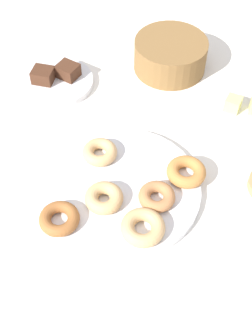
# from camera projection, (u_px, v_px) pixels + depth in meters

# --- Properties ---
(ground_plane) EXTENTS (2.40, 2.40, 0.00)m
(ground_plane) POSITION_uv_depth(u_px,v_px,m) (121.00, 191.00, 1.02)
(ground_plane) COLOR white
(donut_plate) EXTENTS (0.36, 0.36, 0.02)m
(donut_plate) POSITION_uv_depth(u_px,v_px,m) (121.00, 188.00, 1.02)
(donut_plate) COLOR silver
(donut_plate) RESTS_ON ground_plane
(donut_0) EXTENTS (0.11, 0.11, 0.03)m
(donut_0) POSITION_uv_depth(u_px,v_px,m) (100.00, 152.00, 1.05)
(donut_0) COLOR tan
(donut_0) RESTS_ON donut_plate
(donut_1) EXTENTS (0.10, 0.10, 0.03)m
(donut_1) POSITION_uv_depth(u_px,v_px,m) (157.00, 197.00, 0.98)
(donut_1) COLOR #B27547
(donut_1) RESTS_ON donut_plate
(donut_2) EXTENTS (0.11, 0.11, 0.03)m
(donut_2) POSITION_uv_depth(u_px,v_px,m) (143.00, 227.00, 0.93)
(donut_2) COLOR tan
(donut_2) RESTS_ON donut_plate
(donut_3) EXTENTS (0.12, 0.12, 0.03)m
(donut_3) POSITION_uv_depth(u_px,v_px,m) (186.00, 172.00, 1.02)
(donut_3) COLOR #BC7A3D
(donut_3) RESTS_ON donut_plate
(donut_4) EXTENTS (0.10, 0.10, 0.03)m
(donut_4) POSITION_uv_depth(u_px,v_px,m) (104.00, 198.00, 0.97)
(donut_4) COLOR tan
(donut_4) RESTS_ON donut_plate
(donut_5) EXTENTS (0.12, 0.12, 0.03)m
(donut_5) POSITION_uv_depth(u_px,v_px,m) (59.00, 219.00, 0.94)
(donut_5) COLOR #995B2D
(donut_5) RESTS_ON donut_plate
(cake_plate) EXTENTS (0.20, 0.20, 0.02)m
(cake_plate) POSITION_uv_depth(u_px,v_px,m) (57.00, 82.00, 1.24)
(cake_plate) COLOR silver
(cake_plate) RESTS_ON ground_plane
(brownie_near) EXTENTS (0.06, 0.05, 0.04)m
(brownie_near) POSITION_uv_depth(u_px,v_px,m) (43.00, 75.00, 1.22)
(brownie_near) COLOR #472819
(brownie_near) RESTS_ON cake_plate
(brownie_far) EXTENTS (0.06, 0.06, 0.04)m
(brownie_far) POSITION_uv_depth(u_px,v_px,m) (68.00, 71.00, 1.23)
(brownie_far) COLOR #472819
(brownie_far) RESTS_ON cake_plate
(basket) EXTENTS (0.28, 0.28, 0.09)m
(basket) POSITION_uv_depth(u_px,v_px,m) (170.00, 55.00, 1.26)
(basket) COLOR brown
(basket) RESTS_ON ground_plane
(fruit_bowl) EXTENTS (0.16, 0.16, 0.04)m
(fruit_bowl) POSITION_uv_depth(u_px,v_px,m) (242.00, 117.00, 1.14)
(fruit_bowl) COLOR silver
(fruit_bowl) RESTS_ON ground_plane
(melon_chunk_left) EXTENTS (0.04, 0.04, 0.04)m
(melon_chunk_left) POSITION_uv_depth(u_px,v_px,m) (233.00, 104.00, 1.12)
(melon_chunk_left) COLOR #DBD67A
(melon_chunk_left) RESTS_ON fruit_bowl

